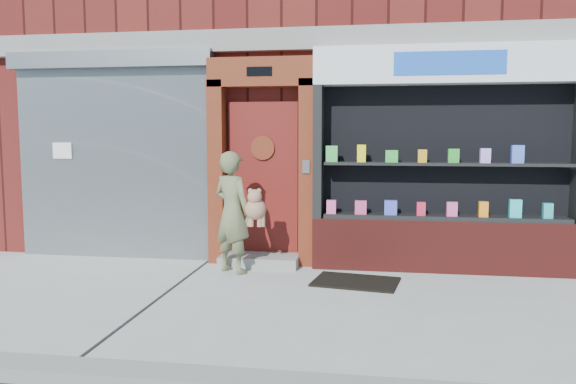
# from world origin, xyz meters

# --- Properties ---
(ground) EXTENTS (80.00, 80.00, 0.00)m
(ground) POSITION_xyz_m (0.00, 0.00, 0.00)
(ground) COLOR #9E9E99
(ground) RESTS_ON ground
(building) EXTENTS (12.00, 8.16, 8.00)m
(building) POSITION_xyz_m (-0.00, 5.99, 4.00)
(building) COLOR #511512
(building) RESTS_ON ground
(shutter_bay) EXTENTS (3.10, 0.30, 3.04)m
(shutter_bay) POSITION_xyz_m (-3.00, 1.93, 1.72)
(shutter_bay) COLOR gray
(shutter_bay) RESTS_ON ground
(red_door_bay) EXTENTS (1.52, 0.58, 2.90)m
(red_door_bay) POSITION_xyz_m (-0.75, 1.86, 1.46)
(red_door_bay) COLOR #5C200F
(red_door_bay) RESTS_ON ground
(pharmacy_bay) EXTENTS (3.50, 0.41, 3.00)m
(pharmacy_bay) POSITION_xyz_m (1.75, 1.81, 1.37)
(pharmacy_bay) COLOR maroon
(pharmacy_bay) RESTS_ON ground
(woman) EXTENTS (0.82, 0.63, 1.62)m
(woman) POSITION_xyz_m (-1.01, 1.27, 0.82)
(woman) COLOR #666B46
(woman) RESTS_ON ground
(doormat) EXTENTS (1.13, 0.88, 0.03)m
(doormat) POSITION_xyz_m (0.62, 0.98, 0.01)
(doormat) COLOR black
(doormat) RESTS_ON ground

